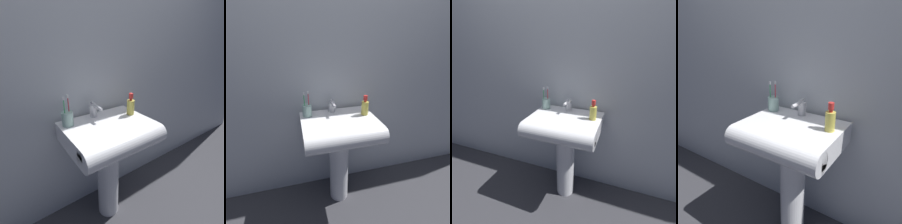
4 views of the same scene
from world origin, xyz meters
The scene contains 7 objects.
ground_plane centered at (0.00, 0.00, 0.00)m, with size 6.00×6.00×0.00m, color #38383D.
wall_back centered at (0.00, 0.25, 1.20)m, with size 5.00×0.05×2.40m, color silver.
sink_pedestal centered at (0.00, 0.00, 0.34)m, with size 0.16×0.16×0.68m, color white.
sink_basin centered at (0.00, -0.05, 0.74)m, with size 0.58×0.47×0.13m.
faucet centered at (-0.02, 0.14, 0.86)m, with size 0.05×0.14×0.11m.
toothbrush_cup centered at (-0.23, 0.12, 0.86)m, with size 0.07×0.07×0.20m.
soap_bottle centered at (0.22, 0.03, 0.87)m, with size 0.06×0.06×0.16m.
Camera 1 is at (-0.58, -0.88, 1.33)m, focal length 28.00 mm.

